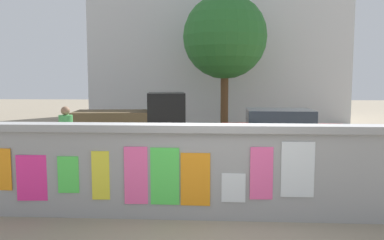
{
  "coord_description": "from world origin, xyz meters",
  "views": [
    {
      "loc": [
        -0.11,
        -6.28,
        2.28
      ],
      "look_at": [
        -0.63,
        2.86,
        1.33
      ],
      "focal_mm": 36.52,
      "sensor_mm": 36.0,
      "label": 1
    }
  ],
  "objects": [
    {
      "name": "building_background",
      "position": [
        0.06,
        17.33,
        4.67
      ],
      "size": [
        13.86,
        7.16,
        9.31
      ],
      "color": "silver",
      "rests_on": "ground"
    },
    {
      "name": "car_parked",
      "position": [
        1.98,
        5.39,
        0.73
      ],
      "size": [
        3.84,
        1.8,
        1.4
      ],
      "color": "black",
      "rests_on": "ground"
    },
    {
      "name": "bicycle_near",
      "position": [
        -3.01,
        2.03,
        0.36
      ],
      "size": [
        1.7,
        0.44,
        0.95
      ],
      "color": "black",
      "rests_on": "ground"
    },
    {
      "name": "poster_wall",
      "position": [
        -0.01,
        -0.0,
        0.8
      ],
      "size": [
        8.45,
        0.42,
        1.56
      ],
      "color": "#999999",
      "rests_on": "ground"
    },
    {
      "name": "person_walking",
      "position": [
        -3.8,
        3.19,
        0.99
      ],
      "size": [
        0.37,
        0.37,
        1.62
      ],
      "color": "#338CBF",
      "rests_on": "ground"
    },
    {
      "name": "tree_roadside",
      "position": [
        0.35,
        11.36,
        4.16
      ],
      "size": [
        3.74,
        3.74,
        6.05
      ],
      "color": "brown",
      "rests_on": "ground"
    },
    {
      "name": "ground",
      "position": [
        0.0,
        8.0,
        0.0
      ],
      "size": [
        60.0,
        60.0,
        0.0
      ],
      "primitive_type": "plane",
      "color": "gray"
    },
    {
      "name": "auto_rickshaw_truck",
      "position": [
        -2.67,
        6.43,
        0.9
      ],
      "size": [
        3.75,
        1.92,
        1.85
      ],
      "color": "black",
      "rests_on": "ground"
    },
    {
      "name": "motorcycle",
      "position": [
        0.89,
        1.45,
        0.46
      ],
      "size": [
        1.89,
        0.61,
        0.87
      ],
      "color": "black",
      "rests_on": "ground"
    }
  ]
}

